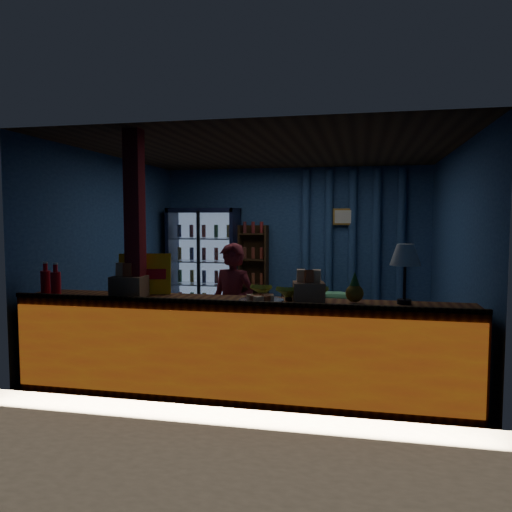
{
  "coord_description": "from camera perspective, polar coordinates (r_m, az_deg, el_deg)",
  "views": [
    {
      "loc": [
        1.15,
        -6.49,
        1.74
      ],
      "look_at": [
        -0.18,
        -0.2,
        1.24
      ],
      "focal_mm": 35.0,
      "sensor_mm": 36.0,
      "label": 1
    }
  ],
  "objects": [
    {
      "name": "yellow_sign",
      "position": [
        5.23,
        -12.58,
        -2.03
      ],
      "size": [
        0.53,
        0.26,
        0.42
      ],
      "color": "yellow",
      "rests_on": "counter"
    },
    {
      "name": "snack_box_centre",
      "position": [
        4.69,
        6.04,
        -3.93
      ],
      "size": [
        0.33,
        0.29,
        0.3
      ],
      "color": "#936447",
      "rests_on": "counter"
    },
    {
      "name": "table_lamp",
      "position": [
        4.71,
        16.69,
        -0.13
      ],
      "size": [
        0.28,
        0.28,
        0.55
      ],
      "color": "black",
      "rests_on": "counter"
    },
    {
      "name": "banana_bunches",
      "position": [
        4.76,
        3.81,
        -4.08
      ],
      "size": [
        0.77,
        0.3,
        0.17
      ],
      "color": "gold",
      "rests_on": "counter"
    },
    {
      "name": "framed_picture",
      "position": [
        8.59,
        9.99,
        4.45
      ],
      "size": [
        0.36,
        0.04,
        0.28
      ],
      "color": "#B5842D",
      "rests_on": "room_walls"
    },
    {
      "name": "support_post",
      "position": [
        5.11,
        -13.59,
        -0.61
      ],
      "size": [
        0.16,
        0.16,
        2.6
      ],
      "primitive_type": "cube",
      "color": "maroon",
      "rests_on": "ground"
    },
    {
      "name": "shopkeeper",
      "position": [
        5.49,
        -2.73,
        -6.15
      ],
      "size": [
        0.61,
        0.49,
        1.46
      ],
      "primitive_type": "imported",
      "rotation": [
        0.0,
        0.0,
        -0.3
      ],
      "color": "maroon",
      "rests_on": "ground"
    },
    {
      "name": "green_chair",
      "position": [
        7.94,
        9.03,
        -5.97
      ],
      "size": [
        0.71,
        0.73,
        0.62
      ],
      "primitive_type": "imported",
      "rotation": [
        0.0,
        0.0,
        3.07
      ],
      "color": "#60C07A",
      "rests_on": "ground"
    },
    {
      "name": "bottle_shelf",
      "position": [
        8.79,
        -0.25,
        -1.73
      ],
      "size": [
        0.5,
        0.28,
        1.6
      ],
      "color": "#3C2913",
      "rests_on": "ground"
    },
    {
      "name": "dirt_apron",
      "position": [
        3.4,
        -10.7,
        -26.39
      ],
      "size": [
        5.6,
        5.6,
        0.0
      ],
      "primitive_type": "plane",
      "color": "brown",
      "rests_on": "ground"
    },
    {
      "name": "counter",
      "position": [
        4.89,
        -2.08,
        -10.53
      ],
      "size": [
        4.4,
        0.57,
        0.99
      ],
      "color": "brown",
      "rests_on": "ground"
    },
    {
      "name": "side_table",
      "position": [
        8.08,
        5.03,
        -6.14
      ],
      "size": [
        0.64,
        0.53,
        0.61
      ],
      "color": "#3C2913",
      "rests_on": "ground"
    },
    {
      "name": "pineapple",
      "position": [
        4.67,
        11.2,
        -3.89
      ],
      "size": [
        0.16,
        0.16,
        0.28
      ],
      "color": "olive",
      "rests_on": "counter"
    },
    {
      "name": "pastry_tray",
      "position": [
        4.66,
        0.62,
        -5.01
      ],
      "size": [
        0.43,
        0.43,
        0.07
      ],
      "color": "silver",
      "rests_on": "counter"
    },
    {
      "name": "room_walls",
      "position": [
        6.59,
        1.92,
        2.96
      ],
      "size": [
        4.6,
        4.6,
        4.6
      ],
      "color": "navy",
      "rests_on": "ground"
    },
    {
      "name": "beverage_cooler",
      "position": [
        8.86,
        -5.82,
        -0.8
      ],
      "size": [
        1.2,
        0.62,
        1.9
      ],
      "color": "black",
      "rests_on": "ground"
    },
    {
      "name": "curtain_folds",
      "position": [
        8.64,
        10.95,
        1.45
      ],
      "size": [
        1.74,
        0.14,
        2.5
      ],
      "color": "navy",
      "rests_on": "room_walls"
    },
    {
      "name": "ground",
      "position": [
        6.81,
        1.89,
        -10.35
      ],
      "size": [
        4.6,
        4.6,
        0.0
      ],
      "primitive_type": "plane",
      "color": "#515154",
      "rests_on": "ground"
    },
    {
      "name": "soda_bottles",
      "position": [
        5.52,
        -22.41,
        -2.72
      ],
      "size": [
        0.27,
        0.18,
        0.33
      ],
      "color": "red",
      "rests_on": "counter"
    },
    {
      "name": "snack_box_left",
      "position": [
        5.11,
        -14.3,
        -3.22
      ],
      "size": [
        0.34,
        0.28,
        0.34
      ],
      "color": "#936447",
      "rests_on": "counter"
    }
  ]
}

